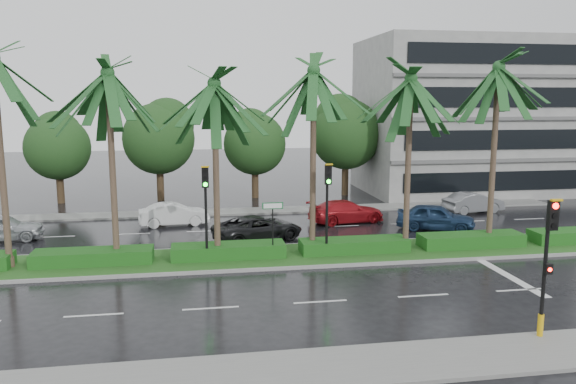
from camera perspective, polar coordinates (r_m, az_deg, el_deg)
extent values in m
plane|color=black|center=(25.70, 0.84, -7.24)|extent=(120.00, 120.00, 0.00)
cube|color=slate|center=(16.41, 7.46, -17.09)|extent=(40.00, 2.40, 0.12)
cube|color=slate|center=(37.21, -2.44, -1.91)|extent=(40.00, 2.00, 0.12)
cube|color=gray|center=(26.62, 0.45, -6.48)|extent=(36.00, 4.00, 0.14)
cube|color=#1E4E1A|center=(26.60, 0.45, -6.33)|extent=(35.60, 3.70, 0.02)
cube|color=#1B4714|center=(26.56, -19.17, -6.21)|extent=(5.20, 1.40, 0.60)
cube|color=#1B4714|center=(26.19, -6.06, -5.94)|extent=(5.20, 1.40, 0.60)
cube|color=#1B4714|center=(27.18, 6.73, -5.39)|extent=(5.20, 1.40, 0.60)
cube|color=#1B4714|center=(29.38, 18.08, -4.67)|extent=(5.20, 1.40, 0.60)
cube|color=silver|center=(32.97, -22.55, -4.21)|extent=(2.00, 0.12, 0.01)
cube|color=silver|center=(20.90, -19.13, -11.73)|extent=(2.00, 0.12, 0.01)
cube|color=silver|center=(32.28, -15.61, -4.11)|extent=(2.00, 0.12, 0.01)
cube|color=silver|center=(20.59, -7.86, -11.61)|extent=(2.00, 0.12, 0.01)
cube|color=silver|center=(32.08, -8.47, -3.95)|extent=(2.00, 0.12, 0.01)
cube|color=silver|center=(21.05, 3.30, -11.06)|extent=(2.00, 0.12, 0.01)
cube|color=silver|center=(32.38, -1.36, -3.72)|extent=(2.00, 0.12, 0.01)
cube|color=silver|center=(22.23, 13.58, -10.19)|extent=(2.00, 0.12, 0.01)
cube|color=silver|center=(33.16, 5.51, -3.45)|extent=(2.00, 0.12, 0.01)
cube|color=silver|center=(24.02, 22.52, -9.16)|extent=(2.00, 0.12, 0.01)
cube|color=silver|center=(34.39, 11.97, -3.15)|extent=(2.00, 0.12, 0.01)
cube|color=silver|center=(36.02, 17.92, -2.84)|extent=(2.00, 0.12, 0.01)
cube|color=silver|center=(38.01, 23.29, -2.53)|extent=(2.00, 0.12, 0.01)
cube|color=silver|center=(25.90, 21.13, -7.74)|extent=(0.40, 6.00, 0.01)
cylinder|color=#483629|center=(26.64, -27.09, 2.43)|extent=(0.28, 0.28, 8.90)
cylinder|color=#483629|center=(27.41, -26.43, -6.38)|extent=(0.40, 0.40, 0.44)
cylinder|color=#483629|center=(25.76, -17.40, 2.19)|extent=(0.28, 0.28, 8.33)
cylinder|color=#483629|center=(26.52, -16.98, -6.29)|extent=(0.40, 0.40, 0.44)
cylinder|color=#483629|center=(25.35, -7.32, 1.94)|extent=(0.28, 0.28, 7.90)
cylinder|color=#483629|center=(26.09, -7.15, -6.20)|extent=(0.40, 0.40, 0.44)
cylinder|color=#483629|center=(26.16, 2.55, 2.90)|extent=(0.28, 0.28, 8.50)
cylinder|color=#483629|center=(26.91, 2.49, -5.65)|extent=(0.40, 0.40, 0.44)
cylinder|color=#483629|center=(27.09, 12.09, 2.57)|extent=(0.28, 0.28, 8.17)
cylinder|color=#483629|center=(27.80, 11.82, -5.36)|extent=(0.40, 0.40, 0.44)
cylinder|color=#483629|center=(29.26, 20.14, 3.26)|extent=(0.28, 0.28, 8.73)
cylinder|color=#483629|center=(29.95, 19.69, -4.65)|extent=(0.40, 0.40, 0.44)
cylinder|color=black|center=(19.01, 24.54, -8.41)|extent=(0.12, 0.12, 3.40)
cube|color=black|center=(18.35, 25.31, -2.15)|extent=(0.30, 0.18, 0.90)
cube|color=gold|center=(18.17, 25.63, -0.74)|extent=(0.34, 0.12, 0.06)
cylinder|color=#FF0C05|center=(18.22, 25.55, -1.29)|extent=(0.18, 0.04, 0.18)
cylinder|color=black|center=(18.27, 25.49, -2.21)|extent=(0.18, 0.04, 0.18)
cylinder|color=black|center=(18.33, 25.42, -3.13)|extent=(0.18, 0.04, 0.18)
cylinder|color=gold|center=(19.44, 24.26, -12.21)|extent=(0.18, 0.18, 0.70)
cube|color=black|center=(18.74, 24.92, -7.09)|extent=(0.22, 0.16, 0.32)
cylinder|color=#FF0C05|center=(18.67, 25.07, -7.16)|extent=(0.12, 0.03, 0.12)
cylinder|color=black|center=(25.24, -8.30, -3.30)|extent=(0.12, 0.12, 3.40)
cube|color=black|center=(24.68, -8.41, 1.48)|extent=(0.30, 0.18, 0.90)
cube|color=gold|center=(24.50, -8.43, 2.56)|extent=(0.34, 0.12, 0.06)
cylinder|color=black|center=(24.54, -8.43, 2.14)|extent=(0.18, 0.04, 0.18)
cylinder|color=black|center=(24.58, -8.41, 1.45)|extent=(0.18, 0.04, 0.18)
cylinder|color=#0CE519|center=(24.62, -8.39, 0.76)|extent=(0.18, 0.04, 0.18)
cylinder|color=black|center=(25.91, 3.96, -2.89)|extent=(0.12, 0.12, 3.40)
cube|color=black|center=(25.37, 4.11, 1.77)|extent=(0.30, 0.18, 0.90)
cube|color=gold|center=(25.19, 4.19, 2.82)|extent=(0.34, 0.12, 0.06)
cylinder|color=black|center=(25.23, 4.17, 2.42)|extent=(0.18, 0.04, 0.18)
cylinder|color=black|center=(25.27, 4.16, 1.74)|extent=(0.18, 0.04, 0.18)
cylinder|color=#0CE519|center=(25.31, 4.15, 1.07)|extent=(0.18, 0.04, 0.18)
cylinder|color=black|center=(25.65, -1.56, -3.92)|extent=(0.06, 0.06, 2.60)
cube|color=#0C5926|center=(25.38, -1.56, -1.41)|extent=(0.95, 0.04, 0.30)
cube|color=white|center=(25.35, -1.55, -1.42)|extent=(0.85, 0.01, 0.22)
cylinder|color=#332717|center=(43.27, -22.12, 0.40)|extent=(0.52, 0.52, 2.21)
sphere|color=#153918|center=(42.95, -22.36, 4.19)|extent=(4.55, 4.55, 4.55)
sphere|color=#153918|center=(43.18, -22.34, 5.39)|extent=(3.41, 3.41, 3.41)
cylinder|color=#332717|center=(42.25, -12.84, 0.87)|extent=(0.52, 0.52, 2.52)
sphere|color=#153918|center=(41.90, -13.00, 5.30)|extent=(5.18, 5.18, 5.18)
sphere|color=#153918|center=(42.15, -13.03, 6.70)|extent=(3.89, 3.89, 3.89)
cylinder|color=#332717|center=(42.41, -3.36, 0.95)|extent=(0.52, 0.52, 2.26)
sphere|color=#153918|center=(42.08, -3.39, 4.91)|extent=(4.65, 4.65, 4.65)
sphere|color=#153918|center=(42.32, -3.45, 6.16)|extent=(3.49, 3.49, 3.49)
cylinder|color=#332717|center=(43.67, 5.82, 1.40)|extent=(0.52, 0.52, 2.63)
sphere|color=#153918|center=(43.33, 5.89, 5.87)|extent=(5.40, 5.40, 5.40)
sphere|color=#153918|center=(43.57, 5.81, 7.28)|extent=(4.05, 4.05, 4.05)
cylinder|color=#332717|center=(45.99, 14.27, 1.58)|extent=(0.52, 0.52, 2.65)
sphere|color=#153918|center=(45.67, 14.44, 5.86)|extent=(5.45, 5.45, 5.45)
sphere|color=#153918|center=(45.90, 14.34, 7.21)|extent=(4.09, 4.09, 4.09)
cube|color=slate|center=(47.35, 17.61, 7.33)|extent=(16.00, 10.00, 12.00)
imported|color=#AFB3B7|center=(33.09, -27.19, -3.22)|extent=(2.06, 4.37, 1.45)
imported|color=silver|center=(33.74, -11.51, -2.23)|extent=(1.95, 4.20, 1.33)
imported|color=black|center=(29.58, -3.05, -3.69)|extent=(3.80, 5.26, 1.33)
imported|color=maroon|center=(34.03, 5.94, -1.97)|extent=(2.68, 4.90, 1.35)
imported|color=navy|center=(33.00, 14.76, -2.48)|extent=(3.37, 4.67, 1.48)
imported|color=slate|center=(38.69, 18.31, -1.03)|extent=(2.18, 4.27, 1.34)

